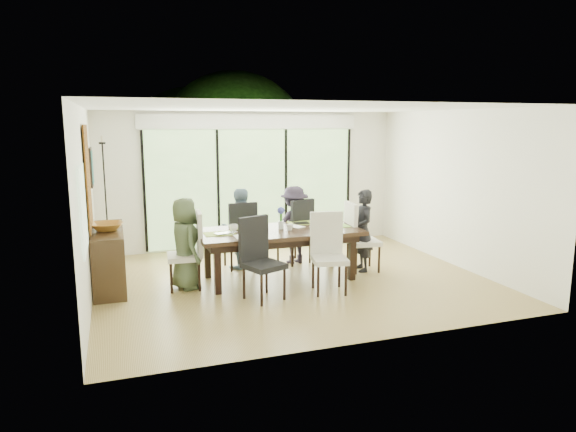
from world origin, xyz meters
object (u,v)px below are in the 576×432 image
object	(u,v)px
cup_b	(290,227)
cup_a	(234,228)
chair_far_right	(294,230)
chair_near_left	(264,259)
chair_far_left	(239,234)
chair_near_right	(329,253)
table_top	(279,232)
sideboard	(109,258)
chair_left_end	(184,250)
person_far_left	(239,229)
chair_right_end	(364,236)
person_left_end	(185,244)
person_far_right	(294,225)
cup_c	(323,222)
bowl	(107,227)
vase	(281,225)
person_right_end	(363,231)
laptop	(228,234)

from	to	relation	value
cup_b	cup_a	bearing A→B (deg)	163.61
chair_far_right	chair_near_left	world-z (taller)	same
chair_far_left	chair_near_right	size ratio (longest dim) A/B	1.00
table_top	sideboard	xyz separation A→B (m)	(-2.58, 0.44, -0.32)
cup_a	chair_far_right	bearing A→B (deg)	29.25
table_top	chair_near_right	xyz separation A→B (m)	(0.50, -0.87, -0.18)
chair_left_end	person_far_left	bearing A→B (deg)	133.07
person_far_left	sideboard	size ratio (longest dim) A/B	0.86
chair_near_left	cup_b	xyz separation A→B (m)	(0.65, 0.77, 0.26)
table_top	chair_right_end	world-z (taller)	chair_right_end
chair_near_left	chair_near_right	world-z (taller)	same
chair_near_left	person_left_end	xyz separation A→B (m)	(-0.98, 0.87, 0.10)
person_far_right	cup_c	xyz separation A→B (m)	(0.25, -0.73, 0.16)
chair_far_left	bowl	bearing A→B (deg)	9.31
chair_far_left	person_far_right	world-z (taller)	person_far_right
cup_b	cup_c	size ratio (longest dim) A/B	0.81
person_far_right	vase	world-z (taller)	person_far_right
chair_far_right	cup_a	size ratio (longest dim) A/B	8.87
chair_near_right	chair_far_left	bearing A→B (deg)	129.81
table_top	person_left_end	size ratio (longest dim) A/B	1.86
person_far_left	cup_b	world-z (taller)	person_far_left
person_right_end	cup_a	xyz separation A→B (m)	(-2.18, 0.15, 0.16)
chair_near_left	person_far_right	xyz separation A→B (m)	(1.05, 1.70, 0.10)
chair_right_end	chair_far_right	xyz separation A→B (m)	(-0.95, 0.85, 0.00)
person_left_end	laptop	distance (m)	0.65
table_top	cup_c	world-z (taller)	cup_c
person_far_right	chair_right_end	bearing A→B (deg)	131.56
table_top	person_left_end	xyz separation A→B (m)	(-1.48, 0.00, -0.08)
chair_left_end	bowl	world-z (taller)	chair_left_end
chair_near_left	chair_left_end	bearing A→B (deg)	116.99
vase	table_top	bearing A→B (deg)	-135.00
chair_near_left	laptop	world-z (taller)	chair_near_left
laptop	chair_right_end	bearing A→B (deg)	-13.78
laptop	cup_c	size ratio (longest dim) A/B	2.66
vase	cup_b	xyz separation A→B (m)	(0.10, -0.15, -0.02)
laptop	cup_b	xyz separation A→B (m)	(1.00, 0.00, 0.04)
person_left_end	sideboard	xyz separation A→B (m)	(-1.10, 0.44, -0.24)
chair_near_left	cup_b	bearing A→B (deg)	27.84
chair_near_right	person_far_right	world-z (taller)	person_far_right
table_top	person_far_left	xyz separation A→B (m)	(-0.45, 0.83, -0.08)
chair_left_end	chair_far_right	world-z (taller)	same
laptop	cup_c	world-z (taller)	cup_c
chair_near_right	chair_far_right	bearing A→B (deg)	99.23
chair_near_right	cup_a	bearing A→B (deg)	150.54
chair_far_right	cup_b	bearing A→B (deg)	46.96
table_top	person_far_left	bearing A→B (deg)	118.47
vase	person_far_left	bearing A→B (deg)	122.66
chair_near_left	vase	bearing A→B (deg)	37.14
chair_right_end	laptop	size ratio (longest dim) A/B	3.33
chair_far_left	person_left_end	size ratio (longest dim) A/B	0.85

